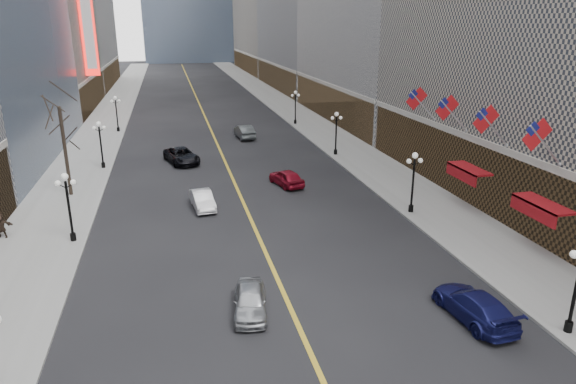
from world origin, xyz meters
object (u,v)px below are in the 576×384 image
streetlamp_west_2 (100,140)px  car_sb_near (474,305)px  car_nb_mid (203,200)px  streetlamp_east_2 (336,129)px  car_nb_near (250,300)px  car_sb_mid (286,177)px  streetlamp_east_1 (413,176)px  car_nb_far (182,156)px  streetlamp_west_1 (68,200)px  streetlamp_west_3 (116,110)px  streetlamp_east_3 (295,104)px  car_sb_far (244,132)px

streetlamp_west_2 → car_sb_near: (20.12, -31.87, -2.18)m
car_nb_mid → streetlamp_east_2: bearing=35.5°
car_nb_near → car_sb_mid: size_ratio=0.93×
streetlamp_east_1 → streetlamp_east_2: bearing=90.0°
car_nb_far → car_sb_near: car_nb_far is taller
streetlamp_west_1 → streetlamp_west_3: same height
car_nb_near → car_nb_mid: car_nb_mid is taller
streetlamp_east_3 → streetlamp_west_1: same height
car_nb_far → car_sb_mid: size_ratio=1.29×
streetlamp_east_1 → streetlamp_east_3: bearing=90.0°
streetlamp_east_3 → car_sb_far: streetlamp_east_3 is taller
car_nb_near → car_sb_far: car_sb_far is taller
car_sb_mid → streetlamp_east_1: bearing=115.5°
streetlamp_west_1 → car_nb_near: streetlamp_west_1 is taller
streetlamp_west_1 → streetlamp_east_2: bearing=37.3°
streetlamp_west_1 → car_sb_near: bearing=-34.6°
streetlamp_east_3 → car_sb_mid: streetlamp_east_3 is taller
streetlamp_east_2 → car_nb_mid: (-15.00, -13.35, -2.23)m
streetlamp_east_3 → streetlamp_west_1: (-23.60, -36.00, 0.00)m
car_nb_near → car_sb_far: 40.17m
streetlamp_west_2 → car_nb_mid: size_ratio=1.11×
car_sb_near → car_sb_far: (-4.72, 42.72, 0.09)m
streetlamp_east_3 → streetlamp_west_1: size_ratio=1.00×
car_nb_near → car_sb_near: (10.32, -2.95, 0.05)m
streetlamp_east_2 → car_sb_far: 13.76m
streetlamp_west_2 → car_sb_mid: streetlamp_west_2 is taller
streetlamp_east_3 → streetlamp_west_2: same height
streetlamp_west_1 → car_sb_mid: 18.51m
car_sb_far → streetlamp_west_3: bearing=-30.2°
streetlamp_east_3 → streetlamp_west_3: bearing=180.0°
streetlamp_east_2 → streetlamp_west_1: (-23.60, -18.00, 0.00)m
streetlamp_east_1 → car_nb_far: (-16.10, 18.59, -2.14)m
streetlamp_east_3 → car_nb_near: bearing=-106.4°
streetlamp_east_3 → car_nb_mid: (-15.00, -31.35, -2.23)m
car_nb_mid → car_sb_near: 21.81m
streetlamp_west_1 → car_nb_far: (7.50, 18.59, -2.14)m
streetlamp_east_3 → streetlamp_west_3: size_ratio=1.00×
streetlamp_east_2 → car_nb_far: streetlamp_east_2 is taller
streetlamp_west_2 → car_nb_mid: streetlamp_west_2 is taller
streetlamp_east_1 → streetlamp_east_3: size_ratio=1.00×
car_nb_mid → car_sb_near: car_sb_near is taller
streetlamp_east_2 → streetlamp_west_1: same height
streetlamp_east_2 → streetlamp_west_1: size_ratio=1.00×
streetlamp_west_1 → streetlamp_west_2: bearing=90.0°
car_nb_near → car_nb_far: (-2.30, 29.51, 0.09)m
streetlamp_west_2 → car_sb_far: (15.41, 10.85, -2.09)m
streetlamp_east_3 → car_nb_mid: streetlamp_east_3 is taller
car_nb_far → streetlamp_west_2: bearing=168.8°
streetlamp_east_2 → car_nb_near: streetlamp_east_2 is taller
streetlamp_west_3 → car_sb_near: bearing=-68.0°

